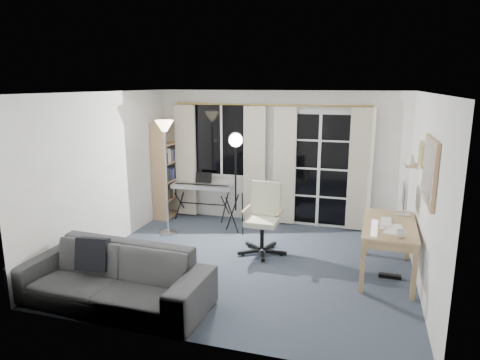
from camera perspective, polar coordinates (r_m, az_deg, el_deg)
name	(u,v)px	position (r m, az deg, el deg)	size (l,w,h in m)	color
floor	(248,264)	(6.23, 1.06, -11.14)	(4.50, 4.00, 0.02)	#343B4C
window	(222,140)	(7.96, -2.41, 5.42)	(1.20, 0.08, 1.40)	white
french_door	(319,170)	(7.65, 10.49, 1.31)	(1.32, 0.09, 2.11)	white
curtains	(269,164)	(7.69, 3.85, 2.08)	(3.60, 0.07, 2.13)	gold
bookshelf	(167,171)	(8.33, -9.73, 1.15)	(0.30, 0.85, 1.83)	#A88158
torchiere_lamp	(165,143)	(7.12, -9.96, 4.82)	(0.32, 0.32, 1.93)	#B2B2B7
keyboard_piano	(202,187)	(7.97, -5.05, -0.96)	(1.16, 0.60, 0.83)	black
studio_light	(236,152)	(7.05, -0.59, 3.82)	(0.39, 0.40, 1.77)	black
office_chair	(264,211)	(6.49, 3.28, -4.17)	(0.71, 0.74, 1.07)	black
desk	(389,230)	(6.00, 19.27, -6.34)	(0.71, 1.35, 0.71)	#A68855
monitor	(405,197)	(6.35, 21.12, -2.07)	(0.17, 0.52, 0.45)	silver
desk_clutter	(384,240)	(5.81, 18.68, -7.61)	(0.43, 0.81, 0.91)	white
mug	(401,233)	(5.49, 20.65, -6.60)	(0.12, 0.09, 0.12)	silver
wall_mirror	(429,171)	(5.28, 23.94, 1.12)	(0.04, 0.94, 0.74)	#A88158
framed_print	(421,154)	(6.16, 23.04, 3.19)	(0.03, 0.42, 0.32)	#A88158
wall_shelf	(411,162)	(6.67, 21.86, 2.28)	(0.16, 0.30, 0.18)	#A88158
sofa	(111,268)	(5.22, -16.87, -11.13)	(2.33, 0.78, 0.90)	#323335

